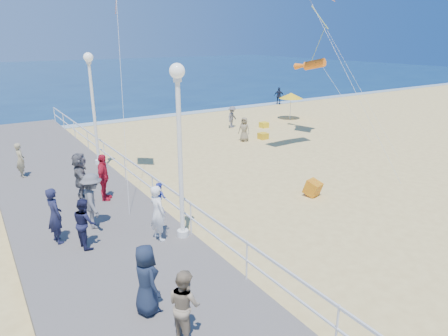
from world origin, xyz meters
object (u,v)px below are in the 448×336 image
beach_walker_c (244,129)px  beach_umbrella (291,96)px  toddler_held (159,197)px  lamp_post_mid (179,136)px  woman_holding_toddler (158,213)px  beach_chair_right (264,125)px  spectator_2 (93,201)px  beach_walker_a (232,117)px  spectator_3 (103,177)px  spectator_4 (146,279)px  spectator_7 (85,223)px  beach_chair_left (263,136)px  box_kite (313,189)px  lamp_post_far (92,98)px  spectator_0 (55,216)px  spectator_6 (20,160)px  beach_walker_b (279,96)px  spectator_5 (81,176)px

beach_walker_c → beach_umbrella: 8.24m
toddler_held → lamp_post_mid: bearing=-132.1°
woman_holding_toddler → beach_chair_right: woman_holding_toddler is taller
spectator_2 → beach_walker_a: spectator_2 is taller
spectator_3 → spectator_4: (-1.21, -7.08, -0.07)m
spectator_7 → beach_chair_left: size_ratio=2.78×
spectator_4 → beach_umbrella: bearing=-54.1°
spectator_3 → beach_chair_left: size_ratio=3.30×
woman_holding_toddler → beach_chair_right: 18.51m
beach_umbrella → box_kite: bearing=-128.7°
lamp_post_far → beach_walker_a: size_ratio=3.38×
spectator_0 → beach_chair_right: 19.71m
spectator_6 → beach_chair_right: (16.59, 3.52, -0.98)m
beach_chair_left → toddler_held: bearing=-140.8°
spectator_4 → beach_chair_right: 21.76m
spectator_0 → beach_umbrella: bearing=-71.4°
lamp_post_mid → spectator_3: bearing=104.9°
spectator_0 → beach_walker_c: bearing=-69.6°
spectator_0 → spectator_4: bearing=-179.2°
spectator_0 → toddler_held: bearing=-128.1°
spectator_3 → spectator_6: size_ratio=1.16×
beach_walker_a → beach_umbrella: (5.64, -0.02, 1.12)m
lamp_post_far → spectator_0: bearing=-115.1°
lamp_post_far → box_kite: bearing=-51.2°
lamp_post_mid → spectator_2: 3.83m
woman_holding_toddler → box_kite: bearing=-93.4°
woman_holding_toddler → beach_walker_b: size_ratio=1.06×
lamp_post_far → beach_chair_left: lamp_post_far is taller
beach_walker_b → lamp_post_far: bearing=72.3°
beach_walker_b → beach_chair_right: 10.81m
lamp_post_far → beach_walker_c: (9.56, 0.97, -2.89)m
lamp_post_far → beach_chair_left: (10.94, 0.76, -3.46)m
box_kite → woman_holding_toddler: bearing=170.4°
beach_chair_left → beach_umbrella: bearing=33.8°
lamp_post_far → beach_umbrella: bearing=15.6°
lamp_post_mid → beach_umbrella: size_ratio=2.49×
toddler_held → spectator_3: size_ratio=0.52×
spectator_5 → beach_walker_a: bearing=-45.9°
beach_umbrella → spectator_5: bearing=-154.7°
woman_holding_toddler → beach_walker_b: 29.26m
spectator_0 → beach_chair_right: spectator_0 is taller
beach_chair_right → spectator_3: bearing=-150.3°
lamp_post_mid → spectator_4: (-2.35, -2.80, -2.42)m
woman_holding_toddler → spectator_6: woman_holding_toddler is taller
toddler_held → beach_umbrella: bearing=-60.9°
box_kite → spectator_6: bearing=126.6°
spectator_0 → spectator_7: (0.68, -0.74, -0.12)m
lamp_post_far → box_kite: 10.98m
spectator_7 → box_kite: size_ratio=2.55×
spectator_7 → beach_walker_a: 18.83m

